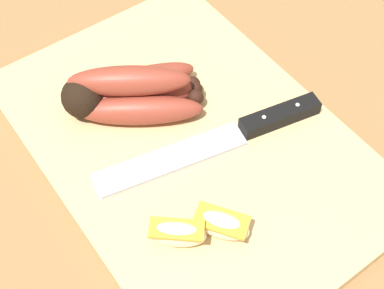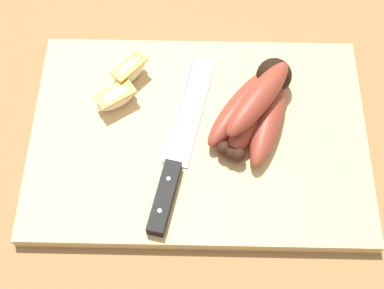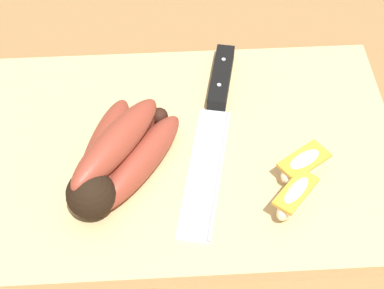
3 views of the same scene
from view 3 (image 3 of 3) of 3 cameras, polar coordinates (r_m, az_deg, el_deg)
The scene contains 6 objects.
ground_plane at distance 0.74m, azimuth 0.85°, elevation -0.48°, with size 6.00×6.00×0.00m, color olive.
cutting_board at distance 0.72m, azimuth -0.11°, elevation -0.78°, with size 0.47×0.32×0.02m, color tan.
banana_bunch at distance 0.68m, azimuth -6.69°, elevation -1.13°, with size 0.14×0.17×0.07m.
chefs_knife at distance 0.75m, azimuth 2.19°, elevation 3.30°, with size 0.09×0.28×0.02m.
apple_wedge_near at distance 0.69m, azimuth 9.87°, elevation -1.84°, with size 0.06×0.06×0.03m.
apple_wedge_middle at distance 0.66m, azimuth 9.13°, elevation -4.69°, with size 0.06×0.06×0.04m.
Camera 3 is at (0.04, 0.47, 0.57)m, focal length 59.92 mm.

